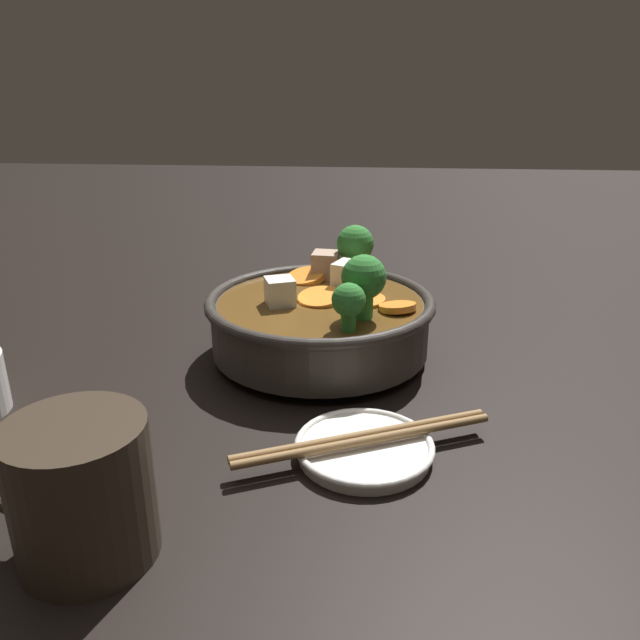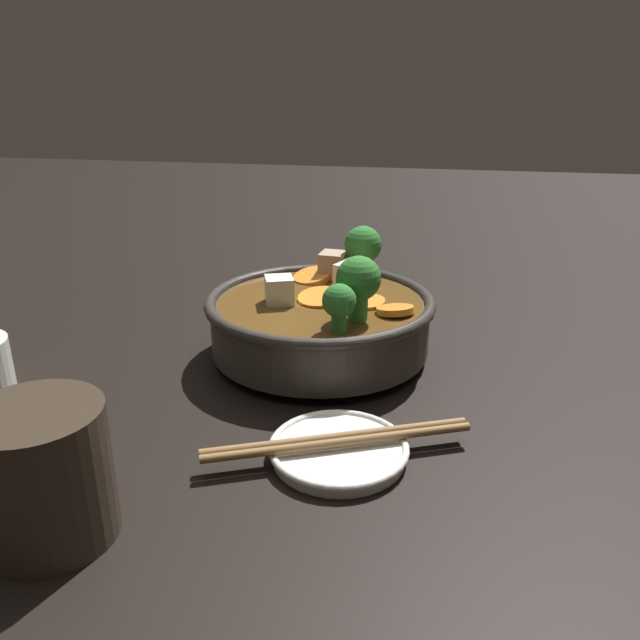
{
  "view_description": "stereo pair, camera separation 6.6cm",
  "coord_description": "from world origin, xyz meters",
  "px_view_note": "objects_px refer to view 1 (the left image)",
  "views": [
    {
      "loc": [
        -0.05,
        0.62,
        0.29
      ],
      "look_at": [
        0.0,
        0.0,
        0.04
      ],
      "focal_mm": 35.0,
      "sensor_mm": 36.0,
      "label": 1
    },
    {
      "loc": [
        -0.12,
        0.61,
        0.29
      ],
      "look_at": [
        0.0,
        0.0,
        0.04
      ],
      "focal_mm": 35.0,
      "sensor_mm": 36.0,
      "label": 2
    }
  ],
  "objects_px": {
    "side_saucer": "(364,448)",
    "dark_mug": "(80,491)",
    "chopsticks_pair": "(365,438)",
    "stirfry_bowl": "(322,317)"
  },
  "relations": [
    {
      "from": "stirfry_bowl",
      "to": "chopsticks_pair",
      "type": "height_order",
      "value": "stirfry_bowl"
    },
    {
      "from": "side_saucer",
      "to": "chopsticks_pair",
      "type": "distance_m",
      "value": 0.01
    },
    {
      "from": "side_saucer",
      "to": "dark_mug",
      "type": "xyz_separation_m",
      "value": [
        0.17,
        0.12,
        0.04
      ]
    },
    {
      "from": "dark_mug",
      "to": "chopsticks_pair",
      "type": "xyz_separation_m",
      "value": [
        -0.17,
        -0.12,
        -0.03
      ]
    },
    {
      "from": "dark_mug",
      "to": "chopsticks_pair",
      "type": "bearing_deg",
      "value": -144.38
    },
    {
      "from": "dark_mug",
      "to": "chopsticks_pair",
      "type": "height_order",
      "value": "dark_mug"
    },
    {
      "from": "stirfry_bowl",
      "to": "side_saucer",
      "type": "relative_size",
      "value": 2.15
    },
    {
      "from": "side_saucer",
      "to": "chopsticks_pair",
      "type": "relative_size",
      "value": 0.55
    },
    {
      "from": "chopsticks_pair",
      "to": "side_saucer",
      "type": "bearing_deg",
      "value": 104.04
    },
    {
      "from": "stirfry_bowl",
      "to": "chopsticks_pair",
      "type": "bearing_deg",
      "value": 104.88
    }
  ]
}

